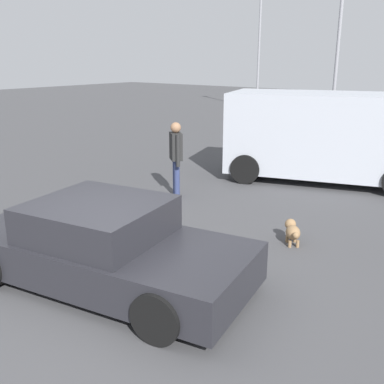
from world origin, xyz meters
TOP-DOWN VIEW (x-y plane):
  - ground_plane at (0.00, 0.00)m, footprint 80.00×80.00m
  - sedan_foreground at (-0.41, 0.28)m, footprint 4.46×2.53m
  - dog at (1.09, 3.24)m, footprint 0.44×0.51m
  - van_white at (-0.21, 7.65)m, footprint 5.26×3.51m
  - pedestrian at (-2.31, 4.15)m, footprint 0.46×0.44m
  - light_post_near at (-2.61, 14.43)m, footprint 0.44×0.44m
  - light_post_mid at (-10.33, 21.75)m, footprint 0.44×0.44m

SIDE VIEW (x-z plane):
  - ground_plane at x=0.00m, z-range 0.00..0.00m
  - dog at x=1.09m, z-range 0.04..0.43m
  - sedan_foreground at x=-0.41m, z-range -0.04..1.17m
  - pedestrian at x=-2.31m, z-range 0.17..1.91m
  - van_white at x=-0.21m, z-range 0.09..2.36m
  - light_post_near at x=-2.61m, z-range 1.10..6.96m
  - light_post_mid at x=-10.33m, z-range 1.24..8.98m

